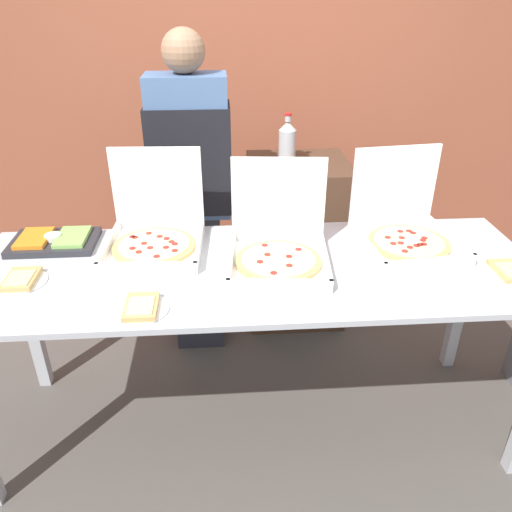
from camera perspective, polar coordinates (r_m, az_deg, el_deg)
name	(u,v)px	position (r m, az deg, el deg)	size (l,w,h in m)	color
ground_plane	(256,421)	(2.69, 0.00, -18.31)	(16.00, 16.00, 0.00)	#514C47
brick_wall_behind	(238,79)	(3.57, -2.04, 19.58)	(10.00, 0.06, 2.80)	#9E5138
buffet_table	(256,287)	(2.17, 0.00, -3.61)	(2.40, 0.83, 0.91)	#B7BABF
pizza_box_near_right	(278,246)	(2.12, 2.57, 1.15)	(0.45, 0.46, 0.41)	white
pizza_box_far_left	(405,229)	(2.36, 16.64, 2.95)	(0.46, 0.47, 0.41)	white
pizza_box_far_right	(155,232)	(2.28, -11.47, 2.70)	(0.44, 0.45, 0.41)	white
paper_plate_front_center	(21,280)	(2.20, -25.26, -2.49)	(0.20, 0.20, 0.03)	white
paper_plate_front_left	(141,308)	(1.88, -12.98, -5.77)	(0.20, 0.20, 0.03)	white
paper_plate_front_right	(510,272)	(2.30, 27.03, -1.60)	(0.21, 0.21, 0.03)	white
veggie_tray	(54,241)	(2.45, -22.09, 1.61)	(0.38, 0.25, 0.05)	#28282D
sideboard_podium	(296,242)	(3.19, 4.58, 1.66)	(0.59, 0.54, 1.04)	#4C3323
soda_bottle	(287,142)	(2.94, 3.60, 12.89)	(0.10, 0.10, 0.29)	#B7BCC1
soda_can_silver	(290,146)	(3.08, 3.90, 12.40)	(0.07, 0.07, 0.12)	silver
person_server_vest	(192,186)	(2.71, -7.32, 7.89)	(0.42, 0.24, 1.79)	#2D2D38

